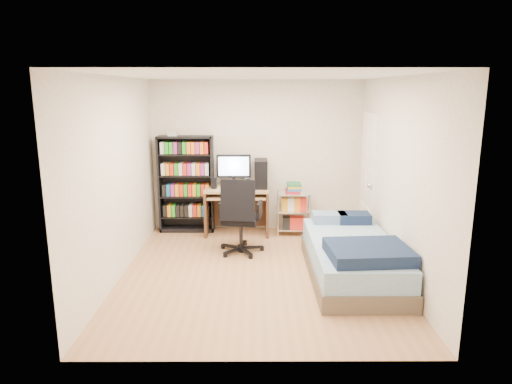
{
  "coord_description": "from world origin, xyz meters",
  "views": [
    {
      "loc": [
        -0.04,
        -5.59,
        2.33
      ],
      "look_at": [
        -0.02,
        0.4,
        0.99
      ],
      "focal_mm": 32.0,
      "sensor_mm": 36.0,
      "label": 1
    }
  ],
  "objects_px": {
    "office_chair": "(240,229)",
    "bed": "(353,257)",
    "computer_desk": "(243,191)",
    "media_shelf": "(186,183)"
  },
  "relations": [
    {
      "from": "media_shelf",
      "to": "computer_desk",
      "type": "height_order",
      "value": "media_shelf"
    },
    {
      "from": "office_chair",
      "to": "bed",
      "type": "xyz_separation_m",
      "value": [
        1.45,
        -0.87,
        -0.09
      ]
    },
    {
      "from": "office_chair",
      "to": "bed",
      "type": "height_order",
      "value": "office_chair"
    },
    {
      "from": "computer_desk",
      "to": "office_chair",
      "type": "bearing_deg",
      "value": -91.14
    },
    {
      "from": "office_chair",
      "to": "media_shelf",
      "type": "bearing_deg",
      "value": 139.28
    },
    {
      "from": "computer_desk",
      "to": "office_chair",
      "type": "relative_size",
      "value": 1.16
    },
    {
      "from": "computer_desk",
      "to": "bed",
      "type": "distance_m",
      "value": 2.38
    },
    {
      "from": "media_shelf",
      "to": "office_chair",
      "type": "relative_size",
      "value": 1.48
    },
    {
      "from": "computer_desk",
      "to": "office_chair",
      "type": "height_order",
      "value": "computer_desk"
    },
    {
      "from": "media_shelf",
      "to": "computer_desk",
      "type": "distance_m",
      "value": 0.96
    }
  ]
}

